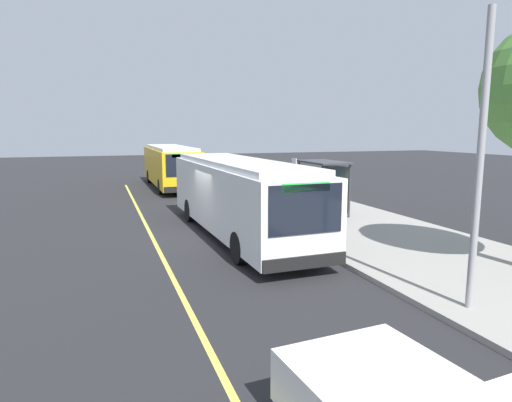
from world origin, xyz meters
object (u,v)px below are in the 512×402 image
(waiting_bench, at_px, (320,202))
(transit_bus_second, at_px, (170,165))
(pedestrian_commuter, at_px, (311,199))
(transit_bus_main, at_px, (238,195))
(route_sign_post, at_px, (294,182))

(waiting_bench, bearing_deg, transit_bus_second, -158.87)
(transit_bus_second, distance_m, pedestrian_commuter, 15.42)
(transit_bus_main, distance_m, route_sign_post, 2.64)
(transit_bus_main, distance_m, pedestrian_commuter, 3.83)
(transit_bus_second, xyz_separation_m, waiting_bench, (13.26, 5.13, -0.98))
(transit_bus_main, xyz_separation_m, transit_bus_second, (-16.00, -0.19, -0.00))
(transit_bus_second, bearing_deg, pedestrian_commuter, 14.42)
(route_sign_post, relative_size, pedestrian_commuter, 1.66)
(route_sign_post, bearing_deg, pedestrian_commuter, 117.37)
(transit_bus_main, height_order, pedestrian_commuter, transit_bus_main)
(transit_bus_main, bearing_deg, transit_bus_second, -179.31)
(transit_bus_main, distance_m, waiting_bench, 5.73)
(transit_bus_main, relative_size, pedestrian_commuter, 6.77)
(transit_bus_second, distance_m, route_sign_post, 15.73)
(waiting_bench, relative_size, pedestrian_commuter, 0.95)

